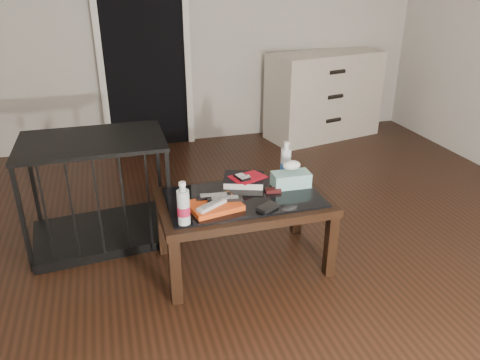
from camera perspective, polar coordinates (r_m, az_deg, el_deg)
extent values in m
plane|color=black|center=(2.93, 2.82, -10.91)|extent=(5.00, 5.00, 0.00)
plane|color=beige|center=(4.83, -7.05, 20.20)|extent=(5.00, 0.00, 5.00)
cube|color=black|center=(4.79, -11.66, 15.64)|extent=(0.80, 0.05, 2.00)
cube|color=silver|center=(4.74, -16.85, 15.04)|extent=(0.06, 0.04, 2.04)
cube|color=silver|center=(4.81, -6.46, 16.01)|extent=(0.06, 0.04, 2.04)
cube|color=black|center=(2.59, -7.89, -10.97)|extent=(0.06, 0.06, 0.40)
cube|color=black|center=(2.83, 10.98, -7.85)|extent=(0.06, 0.06, 0.40)
cube|color=black|center=(3.03, -9.43, -5.43)|extent=(0.06, 0.06, 0.40)
cube|color=black|center=(3.24, 6.92, -3.20)|extent=(0.06, 0.06, 0.40)
cube|color=black|center=(2.77, 0.42, -2.73)|extent=(1.00, 0.60, 0.05)
cube|color=black|center=(2.76, 0.42, -2.15)|extent=(0.90, 0.50, 0.01)
cube|color=beige|center=(5.16, 10.17, 10.12)|extent=(1.28, 0.74, 0.90)
cylinder|color=black|center=(4.99, 11.29, 7.15)|extent=(0.18, 0.08, 0.04)
cylinder|color=black|center=(4.92, 11.53, 9.93)|extent=(0.18, 0.08, 0.04)
cylinder|color=black|center=(4.87, 11.78, 12.78)|extent=(0.18, 0.08, 0.04)
cube|color=black|center=(3.36, -16.22, -6.26)|extent=(0.95, 0.68, 0.06)
cube|color=black|center=(3.09, -17.66, 4.52)|extent=(0.95, 0.68, 0.02)
cube|color=black|center=(3.01, -24.98, -4.49)|extent=(0.03, 0.03, 0.70)
cube|color=black|center=(2.98, -8.56, -2.63)|extent=(0.03, 0.03, 0.70)
cube|color=black|center=(3.51, -23.92, -0.22)|extent=(0.03, 0.03, 0.70)
cube|color=black|center=(3.48, -9.90, 1.41)|extent=(0.03, 0.03, 0.70)
cube|color=#CD4213|center=(2.63, -3.10, -3.13)|extent=(0.32, 0.26, 0.03)
cube|color=#B7B7BC|center=(2.58, -3.40, -3.02)|extent=(0.20, 0.15, 0.02)
cube|color=black|center=(2.64, -1.85, -2.28)|extent=(0.21, 0.08, 0.02)
cube|color=black|center=(2.68, -3.24, -1.96)|extent=(0.20, 0.07, 0.02)
cube|color=black|center=(2.92, 0.49, 0.01)|extent=(0.30, 0.27, 0.05)
cube|color=#AB0B1B|center=(2.90, 0.74, 0.38)|extent=(0.22, 0.18, 0.01)
cube|color=black|center=(2.87, 0.23, 0.38)|extent=(0.09, 0.12, 0.02)
cube|color=black|center=(2.82, 4.09, -1.27)|extent=(0.10, 0.06, 0.02)
cube|color=black|center=(2.62, 3.36, -3.33)|extent=(0.14, 0.12, 0.02)
cylinder|color=silver|center=(2.44, -6.93, -2.81)|extent=(0.08, 0.08, 0.24)
cylinder|color=silver|center=(2.99, 5.60, 2.48)|extent=(0.08, 0.08, 0.24)
cube|color=teal|center=(2.89, 6.22, 0.07)|extent=(0.23, 0.13, 0.09)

